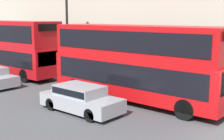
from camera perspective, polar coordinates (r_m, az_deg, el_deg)
bus_leading at (r=17.37m, az=4.35°, el=1.83°), size 2.59×10.56×4.26m
bus_second_in_queue at (r=26.67m, az=-17.96°, el=4.30°), size 2.59×10.04×4.39m
car_dark_sedan at (r=15.76m, az=-5.75°, el=-5.10°), size 1.81×4.38×1.35m
street_lamp at (r=24.14m, az=-8.24°, el=8.81°), size 0.44×0.44×7.18m
pedestrian at (r=21.91m, az=-0.58°, el=-0.62°), size 0.36×0.36×1.71m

